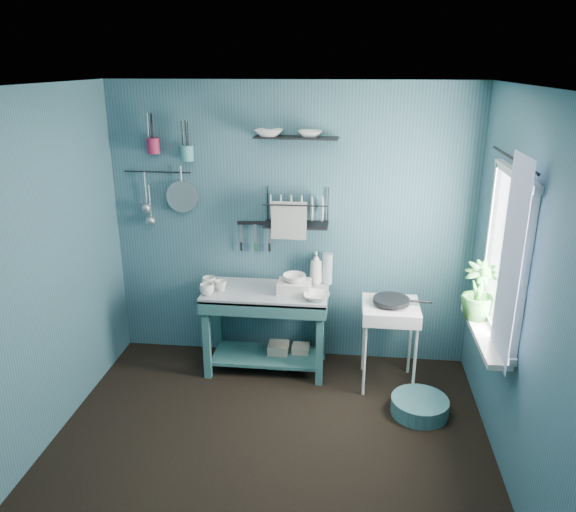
# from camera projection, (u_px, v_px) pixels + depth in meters

# --- Properties ---
(floor) EXTENTS (3.20, 3.20, 0.00)m
(floor) POSITION_uv_depth(u_px,v_px,m) (267.00, 454.00, 3.98)
(floor) COLOR black
(floor) RESTS_ON ground
(ceiling) EXTENTS (3.20, 3.20, 0.00)m
(ceiling) POSITION_uv_depth(u_px,v_px,m) (262.00, 87.00, 3.16)
(ceiling) COLOR silver
(ceiling) RESTS_ON ground
(wall_back) EXTENTS (3.20, 0.00, 3.20)m
(wall_back) POSITION_uv_depth(u_px,v_px,m) (291.00, 227.00, 4.98)
(wall_back) COLOR #315966
(wall_back) RESTS_ON ground
(wall_front) EXTENTS (3.20, 0.00, 3.20)m
(wall_front) POSITION_uv_depth(u_px,v_px,m) (206.00, 442.00, 2.16)
(wall_front) COLOR #315966
(wall_front) RESTS_ON ground
(wall_left) EXTENTS (0.00, 3.00, 3.00)m
(wall_left) POSITION_uv_depth(u_px,v_px,m) (28.00, 281.00, 3.74)
(wall_left) COLOR #315966
(wall_left) RESTS_ON ground
(wall_right) EXTENTS (0.00, 3.00, 3.00)m
(wall_right) POSITION_uv_depth(u_px,v_px,m) (526.00, 303.00, 3.40)
(wall_right) COLOR #315966
(wall_right) RESTS_ON ground
(work_counter) EXTENTS (1.09, 0.57, 0.76)m
(work_counter) POSITION_uv_depth(u_px,v_px,m) (266.00, 330.00, 4.99)
(work_counter) COLOR #2D5F5F
(work_counter) RESTS_ON floor
(mug_left) EXTENTS (0.12, 0.12, 0.10)m
(mug_left) POSITION_uv_depth(u_px,v_px,m) (207.00, 289.00, 4.75)
(mug_left) COLOR white
(mug_left) RESTS_ON work_counter
(mug_mid) EXTENTS (0.14, 0.14, 0.09)m
(mug_mid) POSITION_uv_depth(u_px,v_px,m) (221.00, 286.00, 4.83)
(mug_mid) COLOR white
(mug_mid) RESTS_ON work_counter
(mug_right) EXTENTS (0.17, 0.17, 0.10)m
(mug_right) POSITION_uv_depth(u_px,v_px,m) (209.00, 282.00, 4.90)
(mug_right) COLOR white
(mug_right) RESTS_ON work_counter
(wash_tub) EXTENTS (0.28, 0.22, 0.10)m
(wash_tub) POSITION_uv_depth(u_px,v_px,m) (294.00, 287.00, 4.80)
(wash_tub) COLOR silver
(wash_tub) RESTS_ON work_counter
(tub_bowl) EXTENTS (0.20, 0.19, 0.06)m
(tub_bowl) POSITION_uv_depth(u_px,v_px,m) (294.00, 278.00, 4.77)
(tub_bowl) COLOR white
(tub_bowl) RESTS_ON wash_tub
(soap_bottle) EXTENTS (0.12, 0.12, 0.30)m
(soap_bottle) POSITION_uv_depth(u_px,v_px,m) (316.00, 268.00, 4.96)
(soap_bottle) COLOR silver
(soap_bottle) RESTS_ON work_counter
(water_bottle) EXTENTS (0.09, 0.09, 0.28)m
(water_bottle) POSITION_uv_depth(u_px,v_px,m) (327.00, 268.00, 4.97)
(water_bottle) COLOR #A4AFB7
(water_bottle) RESTS_ON work_counter
(counter_bowl) EXTENTS (0.22, 0.22, 0.05)m
(counter_bowl) POSITION_uv_depth(u_px,v_px,m) (316.00, 296.00, 4.67)
(counter_bowl) COLOR white
(counter_bowl) RESTS_ON work_counter
(hotplate_stand) EXTENTS (0.51, 0.51, 0.74)m
(hotplate_stand) POSITION_uv_depth(u_px,v_px,m) (388.00, 345.00, 4.74)
(hotplate_stand) COLOR white
(hotplate_stand) RESTS_ON floor
(frying_pan) EXTENTS (0.30, 0.30, 0.03)m
(frying_pan) POSITION_uv_depth(u_px,v_px,m) (391.00, 300.00, 4.61)
(frying_pan) COLOR black
(frying_pan) RESTS_ON hotplate_stand
(knife_strip) EXTENTS (0.32, 0.04, 0.03)m
(knife_strip) POSITION_uv_depth(u_px,v_px,m) (255.00, 223.00, 4.97)
(knife_strip) COLOR black
(knife_strip) RESTS_ON wall_back
(dish_rack) EXTENTS (0.55, 0.25, 0.32)m
(dish_rack) POSITION_uv_depth(u_px,v_px,m) (296.00, 208.00, 4.78)
(dish_rack) COLOR black
(dish_rack) RESTS_ON wall_back
(upper_shelf) EXTENTS (0.71, 0.22, 0.01)m
(upper_shelf) POSITION_uv_depth(u_px,v_px,m) (296.00, 138.00, 4.62)
(upper_shelf) COLOR black
(upper_shelf) RESTS_ON wall_back
(shelf_bowl_left) EXTENTS (0.26, 0.26, 0.06)m
(shelf_bowl_left) POSITION_uv_depth(u_px,v_px,m) (269.00, 130.00, 4.62)
(shelf_bowl_left) COLOR white
(shelf_bowl_left) RESTS_ON upper_shelf
(shelf_bowl_right) EXTENTS (0.20, 0.20, 0.05)m
(shelf_bowl_right) POSITION_uv_depth(u_px,v_px,m) (310.00, 133.00, 4.59)
(shelf_bowl_right) COLOR white
(shelf_bowl_right) RESTS_ON upper_shelf
(utensil_cup_magenta) EXTENTS (0.11, 0.11, 0.13)m
(utensil_cup_magenta) POSITION_uv_depth(u_px,v_px,m) (153.00, 146.00, 4.80)
(utensil_cup_magenta) COLOR maroon
(utensil_cup_magenta) RESTS_ON wall_back
(utensil_cup_teal) EXTENTS (0.11, 0.11, 0.13)m
(utensil_cup_teal) POSITION_uv_depth(u_px,v_px,m) (187.00, 153.00, 4.79)
(utensil_cup_teal) COLOR teal
(utensil_cup_teal) RESTS_ON wall_back
(colander) EXTENTS (0.28, 0.03, 0.28)m
(colander) POSITION_uv_depth(u_px,v_px,m) (182.00, 197.00, 4.95)
(colander) COLOR #A3A7AB
(colander) RESTS_ON wall_back
(ladle_outer) EXTENTS (0.01, 0.01, 0.30)m
(ladle_outer) POSITION_uv_depth(u_px,v_px,m) (145.00, 189.00, 4.97)
(ladle_outer) COLOR #A3A7AB
(ladle_outer) RESTS_ON wall_back
(ladle_inner) EXTENTS (0.01, 0.01, 0.30)m
(ladle_inner) POSITION_uv_depth(u_px,v_px,m) (150.00, 202.00, 5.01)
(ladle_inner) COLOR #A3A7AB
(ladle_inner) RESTS_ON wall_back
(hook_rail) EXTENTS (0.60, 0.01, 0.01)m
(hook_rail) POSITION_uv_depth(u_px,v_px,m) (157.00, 172.00, 4.92)
(hook_rail) COLOR black
(hook_rail) RESTS_ON wall_back
(window_glass) EXTENTS (0.00, 1.10, 1.10)m
(window_glass) POSITION_uv_depth(u_px,v_px,m) (508.00, 256.00, 3.77)
(window_glass) COLOR white
(window_glass) RESTS_ON wall_right
(windowsill) EXTENTS (0.16, 0.95, 0.04)m
(windowsill) POSITION_uv_depth(u_px,v_px,m) (484.00, 334.00, 3.98)
(windowsill) COLOR white
(windowsill) RESTS_ON wall_right
(curtain) EXTENTS (0.00, 1.35, 1.35)m
(curtain) POSITION_uv_depth(u_px,v_px,m) (510.00, 263.00, 3.48)
(curtain) COLOR white
(curtain) RESTS_ON wall_right
(curtain_rod) EXTENTS (0.02, 1.05, 0.02)m
(curtain_rod) POSITION_uv_depth(u_px,v_px,m) (513.00, 159.00, 3.57)
(curtain_rod) COLOR black
(curtain_rod) RESTS_ON wall_right
(potted_plant) EXTENTS (0.25, 0.25, 0.43)m
(potted_plant) POSITION_uv_depth(u_px,v_px,m) (478.00, 291.00, 4.11)
(potted_plant) COLOR #306F2C
(potted_plant) RESTS_ON windowsill
(storage_tin_large) EXTENTS (0.18, 0.18, 0.22)m
(storage_tin_large) POSITION_uv_depth(u_px,v_px,m) (278.00, 354.00, 5.11)
(storage_tin_large) COLOR tan
(storage_tin_large) RESTS_ON floor
(storage_tin_small) EXTENTS (0.15, 0.15, 0.20)m
(storage_tin_small) POSITION_uv_depth(u_px,v_px,m) (300.00, 355.00, 5.12)
(storage_tin_small) COLOR tan
(storage_tin_small) RESTS_ON floor
(floor_basin) EXTENTS (0.45, 0.45, 0.13)m
(floor_basin) POSITION_uv_depth(u_px,v_px,m) (420.00, 406.00, 4.42)
(floor_basin) COLOR teal
(floor_basin) RESTS_ON floor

